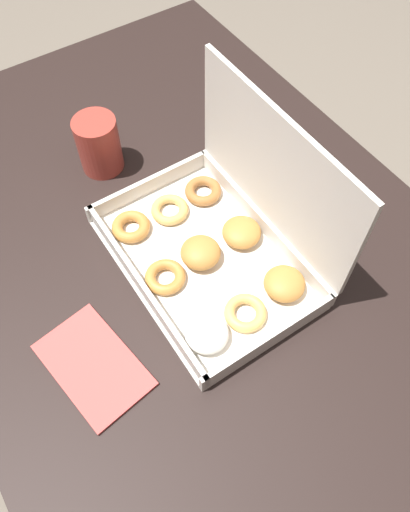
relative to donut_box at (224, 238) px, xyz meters
The scene contains 5 objects.
ground_plane 0.76m from the donut_box, 152.97° to the right, with size 8.00×8.00×0.00m, color #6B6054.
dining_table 0.17m from the donut_box, 152.97° to the right, with size 1.15×0.79×0.71m.
donut_box is the anchor object (origin of this frame).
coffee_mug 0.29m from the donut_box, 165.59° to the right, with size 0.08×0.08×0.10m.
paper_napkin 0.27m from the donut_box, 78.40° to the right, with size 0.18×0.13×0.01m.
Camera 1 is at (0.42, -0.23, 1.39)m, focal length 35.00 mm.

